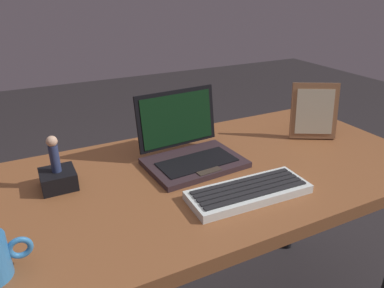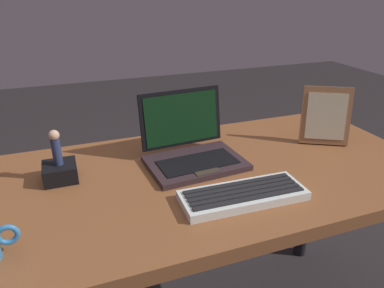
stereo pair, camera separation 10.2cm
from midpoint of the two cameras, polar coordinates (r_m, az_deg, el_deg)
name	(u,v)px [view 2 (the right image)]	position (r m, az deg, el deg)	size (l,w,h in m)	color
desk	(183,202)	(1.07, 1.29, -9.25)	(1.50, 0.66, 0.71)	brown
laptop_front	(191,150)	(1.09, 2.60, -0.94)	(0.29, 0.24, 0.20)	#302226
external_keyboard	(243,195)	(0.94, 11.24, -7.99)	(0.32, 0.13, 0.03)	silver
photo_frame	(326,116)	(1.30, 22.56, 4.05)	(0.16, 0.12, 0.19)	#8E613F
figurine_stand	(60,172)	(1.05, -17.54, -4.31)	(0.09, 0.09, 0.05)	black
figurine	(56,146)	(1.01, -18.09, -0.42)	(0.03, 0.03, 0.10)	navy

